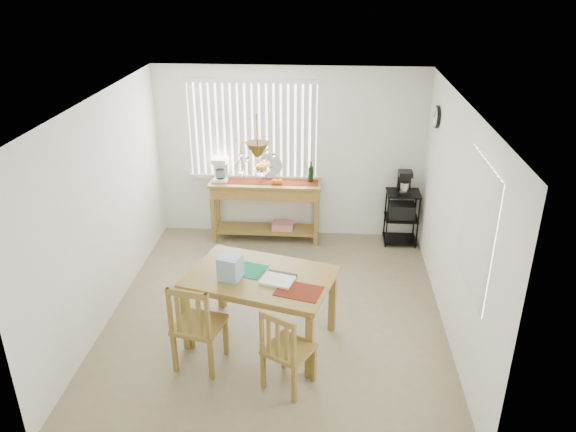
# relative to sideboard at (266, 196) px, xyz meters

# --- Properties ---
(ground) EXTENTS (4.00, 4.50, 0.01)m
(ground) POSITION_rel_sideboard_xyz_m (0.34, -2.00, -0.71)
(ground) COLOR gray
(room_shell) EXTENTS (4.20, 4.70, 2.70)m
(room_shell) POSITION_rel_sideboard_xyz_m (0.34, -1.98, 0.99)
(room_shell) COLOR white
(room_shell) RESTS_ON ground
(sideboard) EXTENTS (1.66, 0.47, 0.93)m
(sideboard) POSITION_rel_sideboard_xyz_m (0.00, 0.00, 0.00)
(sideboard) COLOR olive
(sideboard) RESTS_ON ground
(sideboard_items) EXTENTS (1.58, 0.40, 0.71)m
(sideboard_items) POSITION_rel_sideboard_xyz_m (-0.28, 0.02, 0.38)
(sideboard_items) COLOR maroon
(sideboard_items) RESTS_ON sideboard
(wire_cart) EXTENTS (0.49, 0.39, 0.83)m
(wire_cart) POSITION_rel_sideboard_xyz_m (2.04, 0.00, -0.20)
(wire_cart) COLOR black
(wire_cart) RESTS_ON ground
(cart_items) EXTENTS (0.20, 0.23, 0.34)m
(cart_items) POSITION_rel_sideboard_xyz_m (2.04, 0.01, 0.29)
(cart_items) COLOR black
(cart_items) RESTS_ON wire_cart
(dining_table) EXTENTS (1.75, 1.37, 0.83)m
(dining_table) POSITION_rel_sideboard_xyz_m (0.22, -2.53, 0.03)
(dining_table) COLOR olive
(dining_table) RESTS_ON ground
(table_items) EXTENTS (1.17, 0.85, 0.26)m
(table_items) POSITION_rel_sideboard_xyz_m (0.04, -2.61, 0.23)
(table_items) COLOR #168058
(table_items) RESTS_ON dining_table
(chair_left) EXTENTS (0.56, 0.56, 1.03)m
(chair_left) POSITION_rel_sideboard_xyz_m (-0.38, -3.05, -0.20)
(chair_left) COLOR olive
(chair_left) RESTS_ON ground
(chair_right) EXTENTS (0.58, 0.58, 0.93)m
(chair_right) POSITION_rel_sideboard_xyz_m (0.56, -3.31, -0.25)
(chair_right) COLOR olive
(chair_right) RESTS_ON ground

